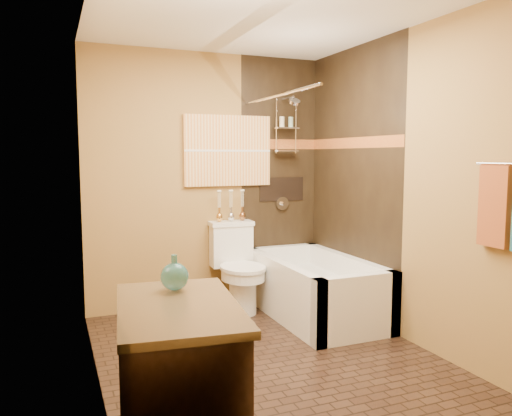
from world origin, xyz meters
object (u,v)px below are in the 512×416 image
sunset_painting (228,151)px  bathtub (315,293)px  toilet (238,267)px  vanity (178,385)px

sunset_painting → bathtub: bearing=-50.4°
sunset_painting → toilet: 1.15m
sunset_painting → vanity: 2.95m
sunset_painting → toilet: size_ratio=1.06×
bathtub → vanity: vanity is taller
vanity → bathtub: bearing=52.5°
toilet → vanity: toilet is taller
vanity → toilet: bearing=70.0°
toilet → vanity: bearing=-114.7°
bathtub → toilet: (-0.60, 0.45, 0.21)m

